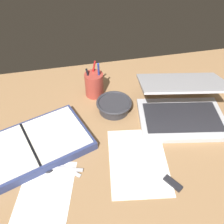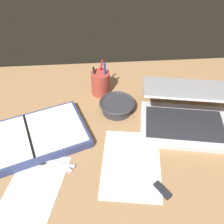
# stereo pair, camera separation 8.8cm
# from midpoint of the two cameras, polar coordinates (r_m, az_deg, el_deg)

# --- Properties ---
(desk_top) EXTENTS (1.40, 1.00, 0.02)m
(desk_top) POSITION_cam_midpoint_polar(r_m,az_deg,el_deg) (0.90, 0.01, -6.19)
(desk_top) COLOR #936D47
(desk_top) RESTS_ON ground
(laptop) EXTENTS (0.37, 0.35, 0.16)m
(laptop) POSITION_cam_midpoint_polar(r_m,az_deg,el_deg) (0.96, 13.23, 1.21)
(laptop) COLOR #B7B7BC
(laptop) RESTS_ON desk_top
(bowl) EXTENTS (0.14, 0.14, 0.05)m
(bowl) POSITION_cam_midpoint_polar(r_m,az_deg,el_deg) (0.97, -2.11, 1.41)
(bowl) COLOR #2D2D33
(bowl) RESTS_ON desk_top
(pen_cup) EXTENTS (0.08, 0.08, 0.16)m
(pen_cup) POSITION_cam_midpoint_polar(r_m,az_deg,el_deg) (1.04, -6.52, 6.22)
(pen_cup) COLOR #9E382D
(pen_cup) RESTS_ON desk_top
(planner) EXTENTS (0.44, 0.34, 0.04)m
(planner) POSITION_cam_midpoint_polar(r_m,az_deg,el_deg) (0.90, -20.78, -7.56)
(planner) COLOR navy
(planner) RESTS_ON desk_top
(scissors) EXTENTS (0.13, 0.10, 0.01)m
(scissors) POSITION_cam_midpoint_polar(r_m,az_deg,el_deg) (0.84, -16.05, -11.92)
(scissors) COLOR #B7B7BC
(scissors) RESTS_ON desk_top
(paper_sheet_front) EXTENTS (0.23, 0.30, 0.00)m
(paper_sheet_front) POSITION_cam_midpoint_polar(r_m,az_deg,el_deg) (0.83, 2.88, -11.20)
(paper_sheet_front) COLOR white
(paper_sheet_front) RESTS_ON desk_top
(paper_sheet_beside_planner) EXTENTS (0.21, 0.27, 0.00)m
(paper_sheet_beside_planner) POSITION_cam_midpoint_polar(r_m,az_deg,el_deg) (0.80, -18.38, -17.86)
(paper_sheet_beside_planner) COLOR white
(paper_sheet_beside_planner) RESTS_ON desk_top
(usb_drive) EXTENTS (0.05, 0.07, 0.01)m
(usb_drive) POSITION_cam_midpoint_polar(r_m,az_deg,el_deg) (0.79, 10.42, -15.82)
(usb_drive) COLOR black
(usb_drive) RESTS_ON desk_top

